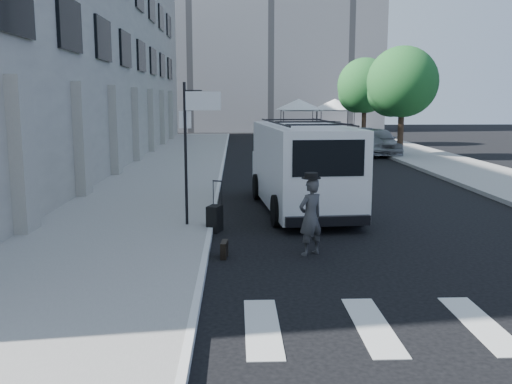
{
  "coord_description": "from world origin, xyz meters",
  "views": [
    {
      "loc": [
        -1.37,
        -10.79,
        3.27
      ],
      "look_at": [
        -0.94,
        1.13,
        1.3
      ],
      "focal_mm": 40.0,
      "sensor_mm": 36.0,
      "label": 1
    }
  ],
  "objects": [
    {
      "name": "ground",
      "position": [
        0.0,
        0.0,
        0.0
      ],
      "size": [
        120.0,
        120.0,
        0.0
      ],
      "primitive_type": "plane",
      "color": "black",
      "rests_on": "ground"
    },
    {
      "name": "sidewalk_left",
      "position": [
        -4.25,
        16.0,
        0.07
      ],
      "size": [
        4.5,
        48.0,
        0.15
      ],
      "primitive_type": "cube",
      "color": "gray",
      "rests_on": "ground"
    },
    {
      "name": "sidewalk_right",
      "position": [
        9.0,
        20.0,
        0.07
      ],
      "size": [
        4.0,
        56.0,
        0.15
      ],
      "primitive_type": "cube",
      "color": "gray",
      "rests_on": "ground"
    },
    {
      "name": "building_left",
      "position": [
        -11.5,
        18.0,
        6.0
      ],
      "size": [
        10.0,
        44.0,
        12.0
      ],
      "primitive_type": "cube",
      "color": "gray",
      "rests_on": "ground"
    },
    {
      "name": "building_far",
      "position": [
        2.0,
        50.0,
        12.5
      ],
      "size": [
        22.0,
        12.0,
        25.0
      ],
      "primitive_type": "cube",
      "color": "slate",
      "rests_on": "ground"
    },
    {
      "name": "sign_pole",
      "position": [
        -2.36,
        3.2,
        2.65
      ],
      "size": [
        1.03,
        0.07,
        3.5
      ],
      "color": "black",
      "rests_on": "sidewalk_left"
    },
    {
      "name": "tree_near",
      "position": [
        7.5,
        20.15,
        3.97
      ],
      "size": [
        3.8,
        3.83,
        6.03
      ],
      "color": "black",
      "rests_on": "ground"
    },
    {
      "name": "tree_far",
      "position": [
        7.5,
        29.15,
        3.97
      ],
      "size": [
        3.8,
        3.83,
        6.03
      ],
      "color": "black",
      "rests_on": "ground"
    },
    {
      "name": "tent_left",
      "position": [
        4.0,
        38.0,
        2.71
      ],
      "size": [
        4.0,
        4.0,
        3.2
      ],
      "color": "black",
      "rests_on": "ground"
    },
    {
      "name": "tent_right",
      "position": [
        7.2,
        38.5,
        2.71
      ],
      "size": [
        4.0,
        4.0,
        3.2
      ],
      "color": "black",
      "rests_on": "ground"
    },
    {
      "name": "businessman",
      "position": [
        0.19,
        0.82,
        0.81
      ],
      "size": [
        0.71,
        0.65,
        1.63
      ],
      "primitive_type": "imported",
      "rotation": [
        0.0,
        0.0,
        3.73
      ],
      "color": "#3A3A3C",
      "rests_on": "ground"
    },
    {
      "name": "briefcase",
      "position": [
        -1.62,
        0.68,
        0.17
      ],
      "size": [
        0.16,
        0.45,
        0.34
      ],
      "primitive_type": "cube",
      "rotation": [
        0.0,
        0.0,
        -0.09
      ],
      "color": "black",
      "rests_on": "ground"
    },
    {
      "name": "suitcase",
      "position": [
        -1.9,
        3.0,
        0.33
      ],
      "size": [
        0.42,
        0.52,
        1.26
      ],
      "rotation": [
        0.0,
        0.0,
        -0.35
      ],
      "color": "black",
      "rests_on": "ground"
    },
    {
      "name": "cargo_van",
      "position": [
        0.56,
        5.77,
        1.29
      ],
      "size": [
        2.8,
        6.83,
        2.5
      ],
      "rotation": [
        0.0,
        0.0,
        0.09
      ],
      "color": "white",
      "rests_on": "ground"
    },
    {
      "name": "parked_car_a",
      "position": [
        6.8,
        21.84,
        0.81
      ],
      "size": [
        2.09,
        4.81,
        1.61
      ],
      "primitive_type": "imported",
      "rotation": [
        0.0,
        0.0,
        0.04
      ],
      "color": "gray",
      "rests_on": "ground"
    },
    {
      "name": "parked_car_b",
      "position": [
        5.73,
        21.92,
        0.78
      ],
      "size": [
        1.89,
        4.79,
        1.55
      ],
      "primitive_type": "imported",
      "rotation": [
        0.0,
        0.0,
        0.05
      ],
      "color": "#595D61",
      "rests_on": "ground"
    },
    {
      "name": "parked_car_c",
      "position": [
        5.0,
        28.33,
        0.83
      ],
      "size": [
        3.08,
        5.99,
        1.66
      ],
      "primitive_type": "imported",
      "rotation": [
        0.0,
        0.0,
        -0.13
      ],
      "color": "#96999E",
      "rests_on": "ground"
    }
  ]
}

